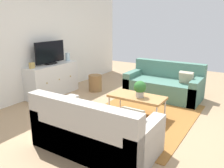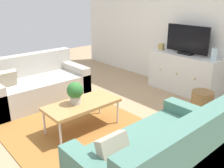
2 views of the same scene
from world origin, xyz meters
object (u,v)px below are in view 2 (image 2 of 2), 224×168
(couch_left_side, at_px, (36,86))
(mantel_clock, at_px, (161,46))
(coffee_table, at_px, (82,105))
(tv_console, at_px, (183,73))
(flat_screen_tv, at_px, (187,40))
(glass_vase, at_px, (214,54))
(potted_plant, at_px, (75,92))
(wicker_basket, at_px, (202,104))
(couch_right_side, at_px, (162,160))

(couch_left_side, bearing_deg, mantel_clock, 67.98)
(coffee_table, xyz_separation_m, tv_console, (0.10, 2.34, -0.00))
(mantel_clock, bearing_deg, flat_screen_tv, 2.00)
(coffee_table, bearing_deg, glass_vase, 73.96)
(coffee_table, distance_m, potted_plant, 0.22)
(coffee_table, distance_m, flat_screen_tv, 2.45)
(wicker_basket, bearing_deg, tv_console, 139.75)
(glass_vase, bearing_deg, couch_right_side, -72.12)
(potted_plant, distance_m, glass_vase, 2.54)
(mantel_clock, bearing_deg, potted_plant, -79.88)
(glass_vase, bearing_deg, coffee_table, -106.04)
(wicker_basket, bearing_deg, potted_plant, -118.92)
(potted_plant, relative_size, tv_console, 0.22)
(couch_right_side, xyz_separation_m, mantel_clock, (-1.91, 2.37, 0.55))
(couch_left_side, distance_m, wicker_basket, 2.89)
(couch_left_side, height_order, flat_screen_tv, flat_screen_tv)
(glass_vase, distance_m, mantel_clock, 1.15)
(potted_plant, distance_m, wicker_basket, 2.01)
(couch_left_side, xyz_separation_m, flat_screen_tv, (1.53, 2.39, 0.76))
(potted_plant, distance_m, mantel_clock, 2.47)
(mantel_clock, distance_m, wicker_basket, 1.67)
(potted_plant, distance_m, tv_console, 2.43)
(glass_vase, height_order, mantel_clock, glass_vase)
(mantel_clock, bearing_deg, wicker_basket, -26.44)
(tv_console, relative_size, wicker_basket, 3.28)
(potted_plant, xyz_separation_m, glass_vase, (0.71, 2.42, 0.28))
(glass_vase, bearing_deg, wicker_basket, -70.66)
(mantel_clock, relative_size, wicker_basket, 0.31)
(potted_plant, height_order, wicker_basket, potted_plant)
(couch_right_side, xyz_separation_m, coffee_table, (-1.44, 0.03, 0.11))
(couch_left_side, xyz_separation_m, wicker_basket, (2.35, 1.68, -0.07))
(coffee_table, height_order, mantel_clock, mantel_clock)
(tv_console, bearing_deg, couch_right_side, -60.59)
(coffee_table, bearing_deg, couch_left_side, -178.75)
(couch_right_side, bearing_deg, wicker_basket, 107.28)
(glass_vase, bearing_deg, potted_plant, -106.43)
(mantel_clock, bearing_deg, couch_left_side, -112.02)
(flat_screen_tv, bearing_deg, couch_right_side, -60.80)
(potted_plant, relative_size, flat_screen_tv, 0.36)
(tv_console, xyz_separation_m, mantel_clock, (-0.57, 0.00, 0.45))
(potted_plant, relative_size, mantel_clock, 2.39)
(potted_plant, height_order, glass_vase, glass_vase)
(coffee_table, distance_m, wicker_basket, 1.90)
(coffee_table, distance_m, glass_vase, 2.49)
(couch_left_side, distance_m, flat_screen_tv, 2.94)
(tv_console, height_order, glass_vase, glass_vase)
(flat_screen_tv, distance_m, glass_vase, 0.60)
(coffee_table, height_order, potted_plant, potted_plant)
(couch_left_side, height_order, potted_plant, couch_left_side)
(flat_screen_tv, bearing_deg, mantel_clock, -178.00)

